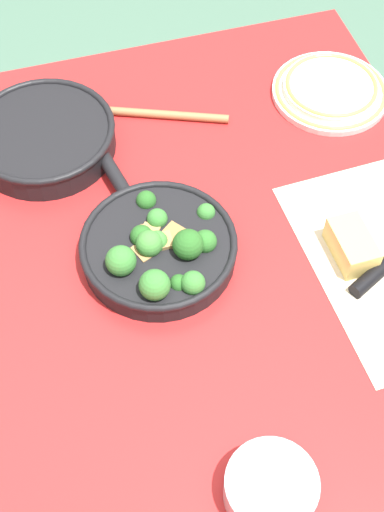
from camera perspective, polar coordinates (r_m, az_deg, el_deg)
ground_plane at (r=1.76m, az=-0.00°, el=-13.77°), size 14.00×14.00×0.00m
dining_table_red at (r=1.19m, az=-0.00°, el=-2.85°), size 1.05×0.92×0.72m
skillet_broccoli at (r=1.10m, az=-2.73°, el=0.79°), size 0.39×0.25×0.08m
skillet_eggs at (r=1.27m, az=-11.86°, el=9.26°), size 0.25×0.36×0.05m
wooden_spoon at (r=1.33m, az=-6.45°, el=11.49°), size 0.15×0.33×0.02m
cheese_block at (r=1.13m, az=12.65°, el=0.81°), size 0.09×0.06×0.05m
dinner_plate_stack at (r=1.38m, az=11.03°, el=12.95°), size 0.22×0.22×0.03m
prep_bowl_steel at (r=0.94m, az=6.30°, el=-18.01°), size 0.12×0.12×0.05m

